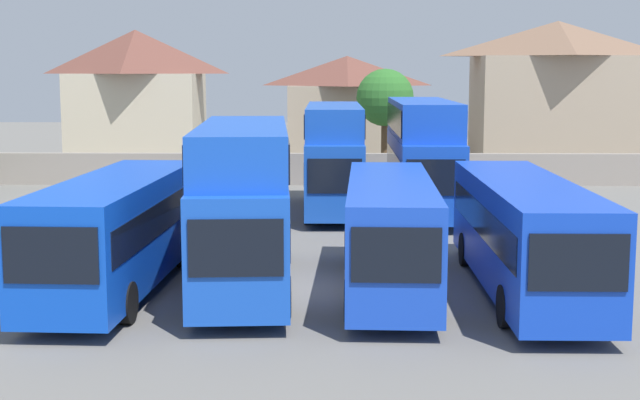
{
  "coord_description": "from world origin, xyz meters",
  "views": [
    {
      "loc": [
        0.46,
        -26.19,
        6.44
      ],
      "look_at": [
        0.0,
        3.0,
        2.27
      ],
      "focal_mm": 50.9,
      "sensor_mm": 36.0,
      "label": 1
    }
  ],
  "objects_px": {
    "bus_1": "(117,227)",
    "bus_6": "(334,152)",
    "bus_5": "(231,170)",
    "house_terrace_left": "(137,98)",
    "bus_4": "(524,229)",
    "bus_3": "(390,228)",
    "house_terrace_centre": "(347,111)",
    "bus_7": "(422,150)",
    "tree_behind_wall": "(385,98)",
    "house_terrace_right": "(556,94)",
    "bus_2": "(243,197)"
  },
  "relations": [
    {
      "from": "bus_7",
      "to": "house_terrace_centre",
      "type": "distance_m",
      "value": 20.45
    },
    {
      "from": "bus_1",
      "to": "bus_6",
      "type": "height_order",
      "value": "bus_6"
    },
    {
      "from": "bus_5",
      "to": "house_terrace_left",
      "type": "bearing_deg",
      "value": -156.48
    },
    {
      "from": "bus_5",
      "to": "house_terrace_right",
      "type": "distance_m",
      "value": 27.49
    },
    {
      "from": "bus_6",
      "to": "house_terrace_right",
      "type": "bearing_deg",
      "value": 142.23
    },
    {
      "from": "bus_3",
      "to": "house_terrace_right",
      "type": "distance_m",
      "value": 36.87
    },
    {
      "from": "bus_2",
      "to": "bus_4",
      "type": "relative_size",
      "value": 0.91
    },
    {
      "from": "bus_1",
      "to": "bus_4",
      "type": "distance_m",
      "value": 11.85
    },
    {
      "from": "house_terrace_left",
      "to": "tree_behind_wall",
      "type": "height_order",
      "value": "house_terrace_left"
    },
    {
      "from": "house_terrace_left",
      "to": "tree_behind_wall",
      "type": "xyz_separation_m",
      "value": [
        16.05,
        -6.23,
        0.18
      ]
    },
    {
      "from": "bus_1",
      "to": "bus_6",
      "type": "bearing_deg",
      "value": 159.89
    },
    {
      "from": "bus_6",
      "to": "bus_7",
      "type": "relative_size",
      "value": 0.91
    },
    {
      "from": "bus_1",
      "to": "house_terrace_right",
      "type": "xyz_separation_m",
      "value": [
        20.97,
        34.47,
        3.01
      ]
    },
    {
      "from": "bus_4",
      "to": "house_terrace_left",
      "type": "distance_m",
      "value": 38.85
    },
    {
      "from": "bus_4",
      "to": "house_terrace_right",
      "type": "xyz_separation_m",
      "value": [
        9.12,
        34.44,
        3.04
      ]
    },
    {
      "from": "house_terrace_centre",
      "to": "bus_7",
      "type": "bearing_deg",
      "value": -81.13
    },
    {
      "from": "bus_4",
      "to": "house_terrace_left",
      "type": "xyz_separation_m",
      "value": [
        -18.58,
        34.01,
        2.76
      ]
    },
    {
      "from": "bus_1",
      "to": "bus_5",
      "type": "height_order",
      "value": "bus_5"
    },
    {
      "from": "bus_3",
      "to": "house_terrace_centre",
      "type": "bearing_deg",
      "value": -176.78
    },
    {
      "from": "house_terrace_right",
      "to": "bus_6",
      "type": "bearing_deg",
      "value": -127.4
    },
    {
      "from": "bus_6",
      "to": "house_terrace_right",
      "type": "xyz_separation_m",
      "value": [
        14.65,
        19.16,
        2.17
      ]
    },
    {
      "from": "bus_5",
      "to": "house_terrace_right",
      "type": "xyz_separation_m",
      "value": [
        19.37,
        19.27,
        3.0
      ]
    },
    {
      "from": "bus_5",
      "to": "tree_behind_wall",
      "type": "distance_m",
      "value": 15.07
    },
    {
      "from": "bus_6",
      "to": "tree_behind_wall",
      "type": "relative_size",
      "value": 1.62
    },
    {
      "from": "bus_3",
      "to": "house_terrace_centre",
      "type": "relative_size",
      "value": 1.32
    },
    {
      "from": "bus_4",
      "to": "bus_7",
      "type": "xyz_separation_m",
      "value": [
        -1.52,
        15.07,
        0.99
      ]
    },
    {
      "from": "bus_3",
      "to": "house_terrace_right",
      "type": "height_order",
      "value": "house_terrace_right"
    },
    {
      "from": "tree_behind_wall",
      "to": "bus_2",
      "type": "bearing_deg",
      "value": -101.79
    },
    {
      "from": "bus_2",
      "to": "bus_7",
      "type": "bearing_deg",
      "value": 151.5
    },
    {
      "from": "bus_1",
      "to": "house_terrace_left",
      "type": "distance_m",
      "value": 34.8
    },
    {
      "from": "house_terrace_right",
      "to": "tree_behind_wall",
      "type": "bearing_deg",
      "value": -150.22
    },
    {
      "from": "bus_2",
      "to": "bus_5",
      "type": "xyz_separation_m",
      "value": [
        -2.05,
        14.61,
        -0.82
      ]
    },
    {
      "from": "house_terrace_left",
      "to": "house_terrace_right",
      "type": "height_order",
      "value": "house_terrace_right"
    },
    {
      "from": "bus_1",
      "to": "bus_6",
      "type": "xyz_separation_m",
      "value": [
        6.32,
        15.3,
        0.84
      ]
    },
    {
      "from": "bus_6",
      "to": "house_terrace_right",
      "type": "relative_size",
      "value": 0.97
    },
    {
      "from": "bus_7",
      "to": "tree_behind_wall",
      "type": "height_order",
      "value": "tree_behind_wall"
    },
    {
      "from": "bus_7",
      "to": "house_terrace_centre",
      "type": "xyz_separation_m",
      "value": [
        -3.15,
        20.18,
        0.91
      ]
    },
    {
      "from": "bus_4",
      "to": "bus_6",
      "type": "height_order",
      "value": "bus_6"
    },
    {
      "from": "bus_3",
      "to": "bus_4",
      "type": "relative_size",
      "value": 0.89
    },
    {
      "from": "bus_1",
      "to": "bus_7",
      "type": "height_order",
      "value": "bus_7"
    },
    {
      "from": "bus_5",
      "to": "house_terrace_right",
      "type": "relative_size",
      "value": 0.94
    },
    {
      "from": "bus_5",
      "to": "house_terrace_left",
      "type": "relative_size",
      "value": 1.13
    },
    {
      "from": "bus_6",
      "to": "bus_7",
      "type": "height_order",
      "value": "bus_7"
    },
    {
      "from": "bus_4",
      "to": "house_terrace_left",
      "type": "relative_size",
      "value": 1.32
    },
    {
      "from": "bus_7",
      "to": "house_terrace_left",
      "type": "distance_m",
      "value": 25.55
    },
    {
      "from": "bus_1",
      "to": "house_terrace_centre",
      "type": "distance_m",
      "value": 36.05
    },
    {
      "from": "bus_3",
      "to": "house_terrace_centre",
      "type": "distance_m",
      "value": 35.23
    },
    {
      "from": "bus_4",
      "to": "house_terrace_right",
      "type": "relative_size",
      "value": 1.09
    },
    {
      "from": "house_terrace_right",
      "to": "tree_behind_wall",
      "type": "distance_m",
      "value": 13.42
    },
    {
      "from": "bus_5",
      "to": "bus_6",
      "type": "relative_size",
      "value": 0.97
    }
  ]
}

